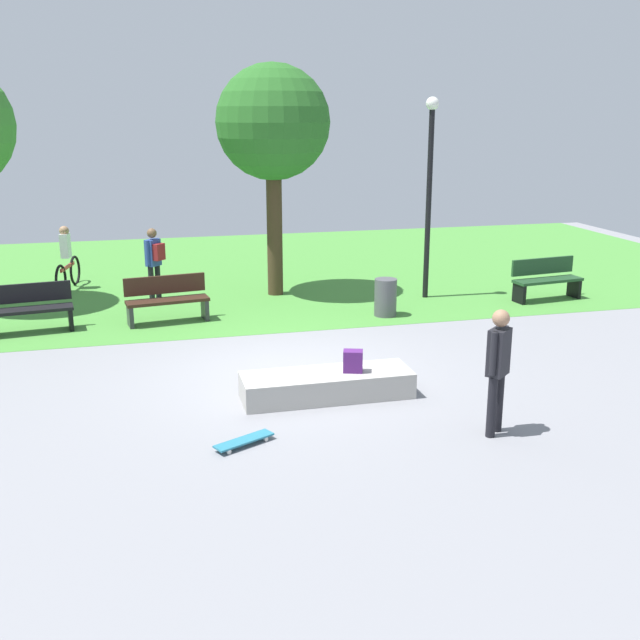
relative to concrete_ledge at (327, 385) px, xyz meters
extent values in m
plane|color=gray|center=(-0.29, 1.14, -0.19)|extent=(28.00, 28.00, 0.00)
cube|color=#478C38|center=(-0.29, 9.25, -0.18)|extent=(26.60, 11.77, 0.01)
cube|color=#A8A59E|center=(0.00, 0.00, 0.00)|extent=(2.48, 0.78, 0.37)
cube|color=#4C1E66|center=(0.38, -0.04, 0.35)|extent=(0.33, 0.28, 0.32)
cylinder|color=black|center=(1.69, -1.84, 0.22)|extent=(0.12, 0.12, 0.81)
cylinder|color=black|center=(1.85, -1.70, 0.22)|extent=(0.12, 0.12, 0.81)
cube|color=black|center=(1.77, -1.77, 0.92)|extent=(0.37, 0.36, 0.60)
cylinder|color=black|center=(1.64, -1.88, 0.94)|extent=(0.09, 0.09, 0.56)
cylinder|color=black|center=(1.90, -1.66, 0.94)|extent=(0.09, 0.09, 0.56)
sphere|color=#9E7556|center=(1.77, -1.77, 1.36)|extent=(0.22, 0.22, 0.22)
cube|color=teal|center=(-1.41, -1.34, -0.12)|extent=(0.80, 0.54, 0.02)
cylinder|color=silver|center=(-1.20, -1.15, -0.16)|extent=(0.06, 0.05, 0.06)
cylinder|color=silver|center=(-1.13, -1.29, -0.16)|extent=(0.06, 0.05, 0.06)
cylinder|color=silver|center=(-1.70, -1.40, -0.16)|extent=(0.06, 0.05, 0.06)
cylinder|color=silver|center=(-1.63, -1.54, -0.16)|extent=(0.06, 0.05, 0.06)
cube|color=black|center=(-4.60, 4.51, 0.26)|extent=(1.64, 0.64, 0.06)
cube|color=black|center=(-4.63, 4.73, 0.54)|extent=(1.59, 0.27, 0.36)
cube|color=black|center=(-3.87, 4.61, 0.04)|extent=(0.13, 0.40, 0.45)
cube|color=#1E4223|center=(6.18, 4.48, 0.26)|extent=(1.64, 0.64, 0.06)
cube|color=#1E4223|center=(6.15, 4.69, 0.54)|extent=(1.59, 0.26, 0.36)
cube|color=black|center=(6.91, 4.57, 0.04)|extent=(0.13, 0.40, 0.45)
cube|color=black|center=(5.45, 4.38, 0.04)|extent=(0.13, 0.40, 0.45)
cube|color=#331E14|center=(-2.04, 4.61, 0.26)|extent=(1.65, 0.67, 0.06)
cube|color=#331E14|center=(-2.07, 4.83, 0.54)|extent=(1.59, 0.29, 0.36)
cube|color=#2D2D33|center=(-1.31, 4.72, 0.04)|extent=(0.14, 0.40, 0.45)
cube|color=#2D2D33|center=(-2.77, 4.50, 0.04)|extent=(0.14, 0.40, 0.45)
cylinder|color=#42301E|center=(0.46, 6.49, 1.35)|extent=(0.35, 0.35, 3.07)
sphere|color=#286623|center=(0.46, 6.49, 3.62)|extent=(2.48, 2.48, 2.48)
cylinder|color=black|center=(3.67, 5.38, 1.85)|extent=(0.12, 0.12, 4.07)
sphere|color=silver|center=(3.67, 5.38, 4.01)|extent=(0.28, 0.28, 0.28)
cylinder|color=#4C4C51|center=(2.29, 4.10, 0.20)|extent=(0.45, 0.45, 0.77)
cylinder|color=black|center=(-2.30, 6.49, 0.20)|extent=(0.12, 0.12, 0.78)
cylinder|color=black|center=(-2.15, 6.65, 0.20)|extent=(0.12, 0.12, 0.78)
cube|color=#2D4799|center=(-2.22, 6.57, 0.88)|extent=(0.36, 0.37, 0.58)
cylinder|color=#2D4799|center=(-2.34, 6.45, 0.90)|extent=(0.09, 0.09, 0.54)
cylinder|color=#2D4799|center=(-2.11, 6.70, 0.90)|extent=(0.09, 0.09, 0.54)
sphere|color=brown|center=(-2.22, 6.57, 1.31)|extent=(0.21, 0.21, 0.21)
cube|color=maroon|center=(-2.11, 6.46, 0.91)|extent=(0.29, 0.30, 0.36)
torus|color=black|center=(-4.29, 7.64, 0.14)|extent=(0.22, 0.72, 0.72)
torus|color=black|center=(-4.05, 8.71, 0.14)|extent=(0.22, 0.72, 0.72)
cube|color=#B22626|center=(-4.17, 8.17, 0.34)|extent=(0.25, 0.97, 0.08)
cube|color=white|center=(-4.17, 8.17, 0.84)|extent=(0.24, 0.31, 0.56)
sphere|color=#9E7556|center=(-4.17, 8.17, 1.19)|extent=(0.22, 0.22, 0.22)
camera|label=1|loc=(-2.55, -9.85, 3.81)|focal=41.81mm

